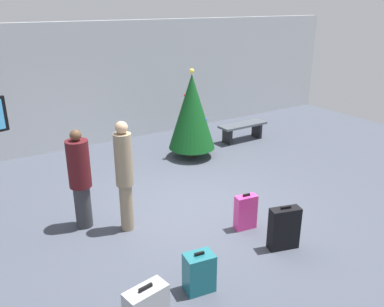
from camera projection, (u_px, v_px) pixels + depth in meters
name	position (u px, v px, depth m)	size (l,w,h in m)	color
ground_plane	(193.00, 207.00, 7.53)	(16.00, 16.00, 0.00)	#424754
back_wall	(100.00, 84.00, 10.52)	(16.00, 0.20, 3.17)	#B7BCC1
holiday_tree	(192.00, 112.00, 9.57)	(1.13, 1.13, 2.17)	#4C3319
waiting_bench	(243.00, 128.00, 11.02)	(1.40, 0.44, 0.48)	#4C5159
traveller_0	(80.00, 177.00, 6.59)	(0.45, 0.45, 1.73)	#333338
traveller_1	(124.00, 173.00, 6.46)	(0.35, 0.35, 1.89)	gray
suitcase_0	(199.00, 272.00, 5.28)	(0.42, 0.33, 0.58)	#19606B
suitcase_2	(246.00, 212.00, 6.73)	(0.39, 0.22, 0.64)	#E5388C
suitcase_3	(284.00, 228.00, 6.17)	(0.51, 0.31, 0.73)	black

